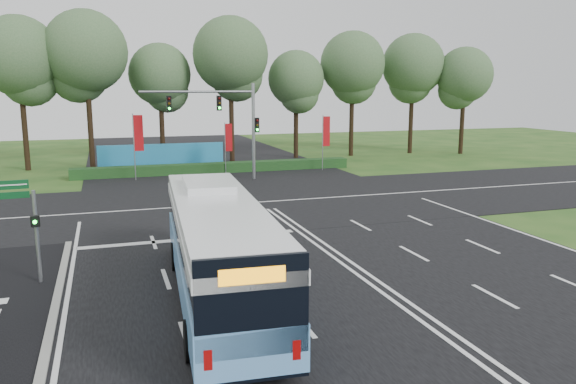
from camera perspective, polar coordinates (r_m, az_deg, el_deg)
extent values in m
plane|color=#224A18|center=(22.02, 5.18, -7.12)|extent=(120.00, 120.00, 0.00)
cube|color=black|center=(22.01, 5.18, -7.07)|extent=(20.00, 120.00, 0.04)
cube|color=black|center=(33.02, -3.07, -1.08)|extent=(120.00, 14.00, 0.05)
cube|color=gray|center=(17.61, -22.89, -12.34)|extent=(0.25, 18.00, 0.12)
cube|color=#63A3E5|center=(17.95, -7.10, -7.66)|extent=(3.39, 12.23, 1.11)
cube|color=black|center=(18.12, -7.06, -9.18)|extent=(3.36, 12.17, 0.30)
cube|color=black|center=(17.67, -7.17, -4.56)|extent=(3.27, 12.05, 0.96)
cube|color=white|center=(17.52, -7.22, -2.65)|extent=(3.39, 12.23, 0.35)
cube|color=white|center=(17.44, -7.25, -1.52)|extent=(3.30, 11.75, 0.35)
cube|color=white|center=(19.85, -8.14, 0.81)|extent=(1.83, 3.13, 0.25)
cube|color=black|center=(12.03, -3.66, -11.58)|extent=(2.44, 0.30, 2.22)
cube|color=orange|center=(11.74, -3.67, -8.47)|extent=(1.41, 0.16, 0.35)
cylinder|color=black|center=(21.29, -11.37, -6.43)|extent=(0.36, 1.06, 1.05)
cylinder|color=black|center=(21.51, -5.05, -6.08)|extent=(0.36, 1.06, 1.05)
cylinder|color=black|center=(14.51, -9.92, -14.65)|extent=(0.36, 1.06, 1.05)
cylinder|color=black|center=(14.82, -0.52, -13.91)|extent=(0.36, 1.06, 1.05)
cylinder|color=gray|center=(20.98, -24.13, -4.25)|extent=(0.13, 0.13, 3.28)
cube|color=black|center=(20.67, -24.30, -2.74)|extent=(0.31, 0.25, 0.37)
sphere|color=#19F233|center=(20.57, -24.33, -2.80)|extent=(0.13, 0.13, 0.13)
cube|color=#0B401C|center=(21.29, -26.92, 0.61)|extent=(1.55, 0.17, 0.31)
cube|color=#0B401C|center=(21.34, -26.84, -0.35)|extent=(1.55, 0.17, 0.23)
cube|color=white|center=(21.25, -26.94, 0.60)|extent=(1.45, 0.11, 0.04)
cylinder|color=gray|center=(42.16, -15.35, 4.39)|extent=(0.08, 0.08, 4.85)
cube|color=#A80E13|center=(42.07, -14.94, 5.80)|extent=(0.65, 0.08, 2.59)
cylinder|color=gray|center=(44.20, -6.39, 4.43)|extent=(0.06, 0.06, 4.02)
cube|color=#A80E13|center=(44.18, -6.04, 5.54)|extent=(0.54, 0.04, 2.14)
cylinder|color=gray|center=(45.71, 3.54, 4.98)|extent=(0.07, 0.07, 4.51)
cube|color=#A80E13|center=(45.77, 3.93, 6.18)|extent=(0.60, 0.08, 2.40)
cylinder|color=gray|center=(41.19, -3.52, 6.11)|extent=(0.24, 0.24, 7.00)
cylinder|color=gray|center=(40.25, -9.17, 10.03)|extent=(8.00, 0.16, 0.16)
cube|color=black|center=(40.53, -7.02, 8.95)|extent=(0.32, 0.28, 1.05)
cube|color=black|center=(39.99, -12.00, 8.79)|extent=(0.32, 0.28, 1.05)
cube|color=black|center=(41.22, -3.19, 6.81)|extent=(0.32, 0.28, 1.05)
cube|color=#143717|center=(44.97, -7.24, 2.44)|extent=(22.00, 1.20, 0.80)
cube|color=teal|center=(46.78, -12.67, 3.45)|extent=(10.00, 0.30, 2.20)
cylinder|color=black|center=(50.45, -25.26, 6.91)|extent=(0.44, 0.44, 8.70)
sphere|color=#3D5F37|center=(50.46, -25.69, 12.35)|extent=(6.41, 6.41, 6.41)
cylinder|color=black|center=(49.79, -19.52, 7.51)|extent=(0.44, 0.44, 9.12)
sphere|color=#3D5F37|center=(49.84, -19.88, 13.30)|extent=(6.72, 6.72, 6.72)
cylinder|color=black|center=(52.43, -12.70, 7.08)|extent=(0.44, 0.44, 7.47)
sphere|color=#3D5F37|center=(52.36, -12.89, 11.59)|extent=(5.51, 5.51, 5.51)
cylinder|color=black|center=(51.40, -5.77, 8.13)|extent=(0.44, 0.44, 9.11)
sphere|color=#3D5F37|center=(51.44, -5.88, 13.74)|extent=(6.71, 6.71, 6.71)
cylinder|color=black|center=(53.89, 0.82, 7.25)|extent=(0.44, 0.44, 7.15)
sphere|color=#3D5F37|center=(53.81, 0.83, 11.46)|extent=(5.27, 5.27, 5.27)
cylinder|color=black|center=(56.17, 6.48, 8.01)|extent=(0.44, 0.44, 8.52)
sphere|color=#3D5F37|center=(56.16, 6.58, 12.82)|extent=(6.28, 6.28, 6.28)
cylinder|color=black|center=(59.51, 12.41, 7.97)|extent=(0.44, 0.44, 8.51)
sphere|color=#3D5F37|center=(59.51, 12.59, 12.50)|extent=(6.27, 6.27, 6.27)
cylinder|color=black|center=(60.26, 17.29, 7.32)|extent=(0.44, 0.44, 7.55)
sphere|color=#3D5F37|center=(60.21, 17.51, 11.28)|extent=(5.57, 5.57, 5.57)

